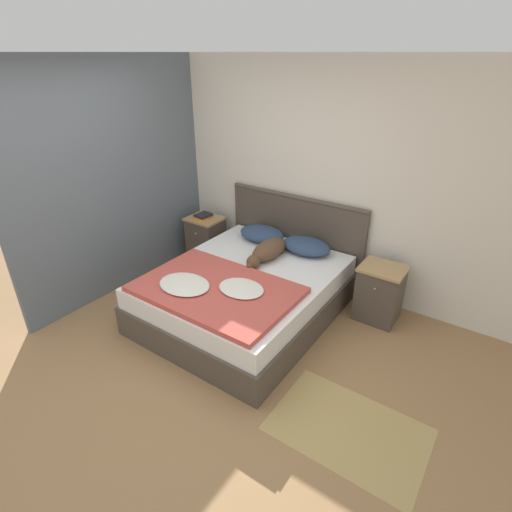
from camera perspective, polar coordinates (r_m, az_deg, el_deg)
name	(u,v)px	position (r m, az deg, el deg)	size (l,w,h in m)	color
ground_plane	(177,367)	(3.83, -11.17, -15.26)	(16.00, 16.00, 0.00)	#997047
wall_back	(299,176)	(4.72, 6.14, 11.31)	(9.00, 0.06, 2.55)	silver
wall_side_left	(133,176)	(4.92, -17.17, 10.93)	(0.06, 3.10, 2.55)	slate
bed	(245,294)	(4.26, -1.55, -5.41)	(1.70, 2.03, 0.52)	#4C4238
headboard	(295,235)	(4.89, 5.56, 2.94)	(1.78, 0.06, 1.07)	#4C4238
nightstand_left	(206,239)	(5.41, -7.15, 2.44)	(0.45, 0.39, 0.61)	#4C4238
nightstand_right	(379,293)	(4.37, 17.20, -5.07)	(0.45, 0.39, 0.61)	#4C4238
pillow_left	(262,234)	(4.81, 0.84, 3.22)	(0.57, 0.40, 0.16)	navy
pillow_right	(306,246)	(4.53, 7.21, 1.43)	(0.57, 0.40, 0.16)	navy
quilt	(214,289)	(3.80, -5.95, -4.68)	(1.49, 1.00, 0.09)	#BC4C42
dog	(268,251)	(4.36, 1.71, 0.78)	(0.26, 0.76, 0.20)	brown
book_stack	(203,216)	(5.27, -7.57, 5.66)	(0.18, 0.22, 0.06)	orange
rug	(348,429)	(3.37, 13.04, -22.98)	(1.14, 0.76, 0.00)	tan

